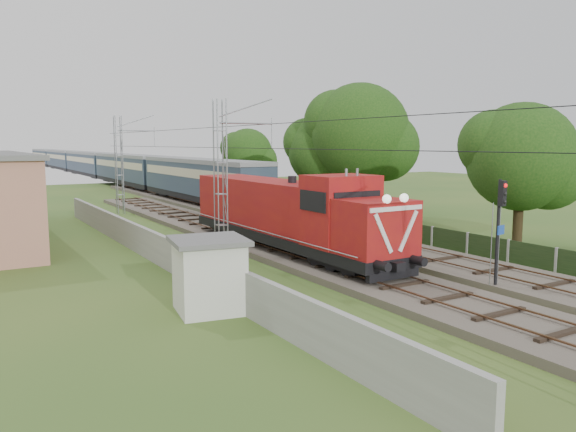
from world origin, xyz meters
TOP-DOWN VIEW (x-y plane):
  - ground at (0.00, 0.00)m, footprint 140.00×140.00m
  - track_main at (0.00, 7.00)m, footprint 4.20×70.00m
  - track_side at (5.00, 20.00)m, footprint 4.20×80.00m
  - catenary at (-2.95, 12.00)m, footprint 3.31×70.00m
  - boundary_wall at (-6.50, 12.00)m, footprint 0.25×40.00m
  - fence at (8.00, 3.00)m, footprint 0.12×32.00m
  - locomotive at (0.00, 10.36)m, footprint 2.95×16.84m
  - coach_rake at (5.00, 82.72)m, footprint 3.21×119.92m
  - signal_post at (3.15, -0.24)m, footprint 0.48×0.38m
  - relay_hut at (-7.40, 3.27)m, footprint 2.85×2.85m
  - tree_a at (11.84, 5.34)m, footprint 6.16×5.87m
  - tree_b at (12.59, 20.33)m, footprint 8.02×7.64m
  - tree_c at (11.48, 23.43)m, footprint 6.35×6.04m
  - tree_d at (13.51, 41.30)m, footprint 5.71×5.44m

SIDE VIEW (x-z plane):
  - ground at x=0.00m, z-range 0.00..0.00m
  - track_main at x=0.00m, z-range -0.04..0.41m
  - track_side at x=5.00m, z-range -0.04..0.41m
  - fence at x=8.00m, z-range 0.00..1.20m
  - boundary_wall at x=-6.50m, z-range 0.00..1.50m
  - relay_hut at x=-7.40m, z-range 0.01..2.58m
  - locomotive at x=0.00m, z-range 0.07..4.35m
  - coach_rake at x=5.00m, z-range 0.78..4.49m
  - signal_post at x=3.15m, z-range 0.83..5.24m
  - catenary at x=-2.95m, z-range 0.05..8.05m
  - tree_d at x=13.51m, z-range 0.91..8.32m
  - tree_a at x=11.84m, z-range 0.99..8.97m
  - tree_c at x=11.48m, z-range 1.01..9.24m
  - tree_b at x=12.59m, z-range 1.29..11.68m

